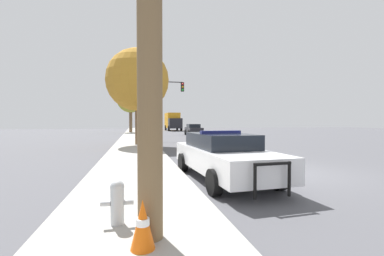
{
  "coord_description": "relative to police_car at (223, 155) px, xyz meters",
  "views": [
    {
      "loc": [
        -5.12,
        -7.94,
        1.79
      ],
      "look_at": [
        -0.89,
        11.08,
        1.26
      ],
      "focal_mm": 24.0,
      "sensor_mm": 36.0,
      "label": 1
    }
  ],
  "objects": [
    {
      "name": "ground_plane",
      "position": [
        2.47,
        0.45,
        -0.75
      ],
      "size": [
        110.0,
        110.0,
        0.0
      ],
      "primitive_type": "plane",
      "color": "#4F4F54"
    },
    {
      "name": "sidewalk_left",
      "position": [
        -2.63,
        0.45,
        -0.68
      ],
      "size": [
        3.0,
        110.0,
        0.13
      ],
      "color": "#A3A099",
      "rests_on": "ground_plane"
    },
    {
      "name": "police_car",
      "position": [
        0.0,
        0.0,
        0.0
      ],
      "size": [
        2.26,
        5.18,
        1.49
      ],
      "rotation": [
        0.0,
        0.0,
        3.2
      ],
      "color": "white",
      "rests_on": "ground_plane"
    },
    {
      "name": "fire_hydrant",
      "position": [
        -2.93,
        -3.25,
        -0.24
      ],
      "size": [
        0.51,
        0.22,
        0.72
      ],
      "color": "#B7BCC1",
      "rests_on": "sidewalk_left"
    },
    {
      "name": "traffic_light",
      "position": [
        -0.44,
        17.44,
        3.36
      ],
      "size": [
        4.19,
        0.35,
        5.63
      ],
      "color": "#424247",
      "rests_on": "sidewalk_left"
    },
    {
      "name": "car_background_oncoming",
      "position": [
        4.56,
        24.03,
        0.01
      ],
      "size": [
        1.98,
        4.27,
        1.42
      ],
      "rotation": [
        0.0,
        0.0,
        3.11
      ],
      "color": "black",
      "rests_on": "ground_plane"
    },
    {
      "name": "box_truck",
      "position": [
        4.33,
        40.66,
        1.04
      ],
      "size": [
        2.59,
        7.18,
        3.35
      ],
      "rotation": [
        0.0,
        0.0,
        3.15
      ],
      "color": "black",
      "rests_on": "ground_plane"
    },
    {
      "name": "tree_sidewalk_far",
      "position": [
        -3.28,
        31.9,
        4.29
      ],
      "size": [
        4.04,
        4.04,
        6.97
      ],
      "color": "brown",
      "rests_on": "sidewalk_left"
    },
    {
      "name": "tree_sidewalk_near",
      "position": [
        -2.45,
        11.05,
        3.93
      ],
      "size": [
        4.4,
        4.4,
        6.77
      ],
      "color": "brown",
      "rests_on": "sidewalk_left"
    },
    {
      "name": "traffic_cone",
      "position": [
        -2.56,
        -4.15,
        -0.3
      ],
      "size": [
        0.32,
        0.32,
        0.64
      ],
      "color": "orange",
      "rests_on": "sidewalk_left"
    }
  ]
}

